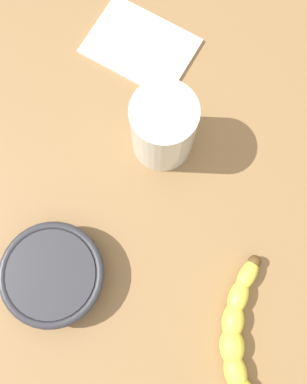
{
  "coord_description": "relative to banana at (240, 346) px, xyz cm",
  "views": [
    {
      "loc": [
        5.21,
        -0.11,
        63.07
      ],
      "look_at": [
        -4.37,
        8.03,
        5.0
      ],
      "focal_mm": 39.9,
      "sensor_mm": 36.0,
      "label": 1
    }
  ],
  "objects": [
    {
      "name": "smoothie_glass",
      "position": [
        -28.04,
        10.8,
        4.15
      ],
      "size": [
        8.79,
        8.79,
        11.82
      ],
      "color": "silver",
      "rests_on": "wooden_tabletop"
    },
    {
      "name": "wooden_tabletop",
      "position": [
        -18.5,
        -3.45,
        -3.12
      ],
      "size": [
        120.0,
        120.0,
        3.0
      ],
      "primitive_type": "cube",
      "color": "olive",
      "rests_on": "ground"
    },
    {
      "name": "folded_napkin",
      "position": [
        -42.13,
        18.39,
        -1.32
      ],
      "size": [
        18.87,
        16.14,
        0.6
      ],
      "primitive_type": "cube",
      "rotation": [
        0.0,
        0.0,
        0.34
      ],
      "color": "white",
      "rests_on": "wooden_tabletop"
    },
    {
      "name": "banana",
      "position": [
        0.0,
        0.0,
        0.0
      ],
      "size": [
        18.73,
        15.93,
        3.24
      ],
      "rotation": [
        0.0,
        0.0,
        5.59
      ],
      "color": "yellow",
      "rests_on": "wooden_tabletop"
    },
    {
      "name": "ceramic_bowl",
      "position": [
        -22.84,
        -12.74,
        1.03
      ],
      "size": [
        13.87,
        13.87,
        4.4
      ],
      "color": "#2D2D33",
      "rests_on": "wooden_tabletop"
    }
  ]
}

